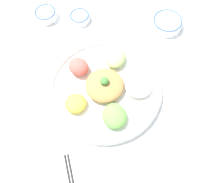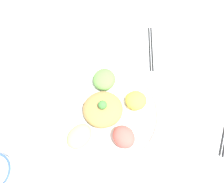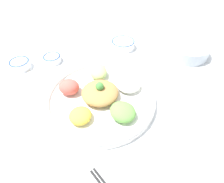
{
  "view_description": "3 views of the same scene",
  "coord_description": "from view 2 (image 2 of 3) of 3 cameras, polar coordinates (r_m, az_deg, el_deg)",
  "views": [
    {
      "loc": [
        -0.25,
        0.32,
        0.86
      ],
      "look_at": [
        -0.06,
        -0.02,
        0.04
      ],
      "focal_mm": 42.0,
      "sensor_mm": 36.0,
      "label": 1
    },
    {
      "loc": [
        0.23,
        -0.21,
        0.72
      ],
      "look_at": [
        -0.03,
        0.02,
        0.1
      ],
      "focal_mm": 35.0,
      "sensor_mm": 36.0,
      "label": 2
    },
    {
      "loc": [
        -0.1,
        0.44,
        0.53
      ],
      "look_at": [
        -0.07,
        0.0,
        0.09
      ],
      "focal_mm": 30.0,
      "sensor_mm": 36.0,
      "label": 3
    }
  ],
  "objects": [
    {
      "name": "ground_plane",
      "position": [
        0.78,
        0.38,
        -5.64
      ],
      "size": [
        2.4,
        2.4,
        0.0
      ],
      "primitive_type": "plane",
      "color": "white"
    },
    {
      "name": "chopsticks_pair_near",
      "position": [
        0.95,
        10.11,
        11.18
      ],
      "size": [
        0.18,
        0.18,
        0.01
      ],
      "rotation": [
        0.0,
        0.0,
        2.35
      ],
      "color": "black",
      "rests_on": "ground_plane"
    },
    {
      "name": "serving_spoon_main",
      "position": [
        0.93,
        -14.18,
        8.61
      ],
      "size": [
        0.08,
        0.14,
        0.01
      ],
      "rotation": [
        0.0,
        0.0,
        5.14
      ],
      "color": "beige",
      "rests_on": "ground_plane"
    },
    {
      "name": "salad_platter",
      "position": [
        0.76,
        -2.42,
        -5.16
      ],
      "size": [
        0.41,
        0.41,
        0.09
      ],
      "color": "white",
      "rests_on": "ground_plane"
    }
  ]
}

